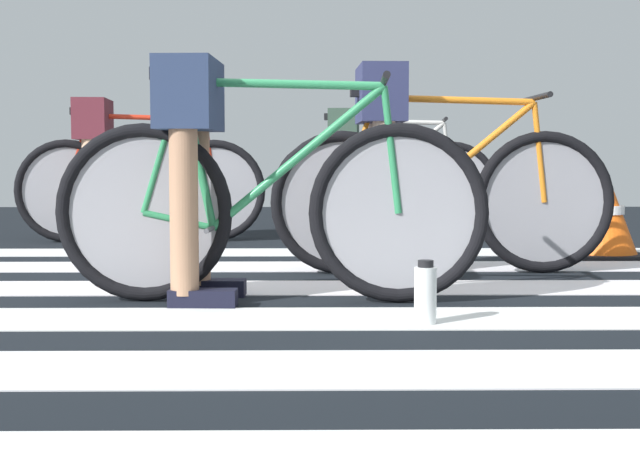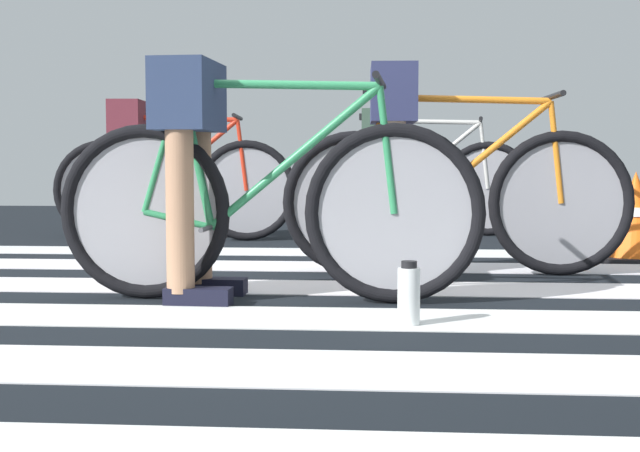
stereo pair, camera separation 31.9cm
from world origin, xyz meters
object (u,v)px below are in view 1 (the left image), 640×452
(bicycle_3_of_4, at_px, (140,187))
(cyclist_3_of_4, at_px, (94,150))
(bicycle_1_of_4, at_px, (269,206))
(cyclist_1_of_4, at_px, (191,146))
(bicycle_4_of_4, at_px, (384,184))
(water_bottle, at_px, (425,294))
(traffic_cone, at_px, (605,216))
(cyclist_2_of_4, at_px, (381,140))
(bicycle_2_of_4, at_px, (443,197))
(cyclist_4_of_4, at_px, (344,154))

(bicycle_3_of_4, distance_m, cyclist_3_of_4, 0.40)
(bicycle_1_of_4, bearing_deg, cyclist_3_of_4, 119.89)
(cyclist_1_of_4, bearing_deg, bicycle_4_of_4, 74.70)
(water_bottle, xyz_separation_m, traffic_cone, (1.34, 2.10, 0.13))
(cyclist_1_of_4, bearing_deg, bicycle_3_of_4, 108.01)
(cyclist_2_of_4, relative_size, bicycle_3_of_4, 0.60)
(cyclist_1_of_4, height_order, water_bottle, cyclist_1_of_4)
(cyclist_3_of_4, bearing_deg, bicycle_4_of_4, 13.54)
(bicycle_1_of_4, height_order, cyclist_2_of_4, cyclist_2_of_4)
(cyclist_1_of_4, height_order, bicycle_2_of_4, cyclist_1_of_4)
(bicycle_3_of_4, xyz_separation_m, cyclist_4_of_4, (1.45, 0.67, 0.24))
(bicycle_2_of_4, xyz_separation_m, bicycle_3_of_4, (-1.85, 1.74, 0.00))
(cyclist_1_of_4, bearing_deg, cyclist_3_of_4, 114.32)
(cyclist_1_of_4, height_order, cyclist_2_of_4, cyclist_2_of_4)
(cyclist_1_of_4, xyz_separation_m, cyclist_3_of_4, (-1.02, 2.58, 0.02))
(bicycle_1_of_4, relative_size, bicycle_4_of_4, 1.00)
(cyclist_4_of_4, bearing_deg, cyclist_1_of_4, -97.06)
(bicycle_1_of_4, distance_m, water_bottle, 0.79)
(cyclist_2_of_4, bearing_deg, cyclist_4_of_4, 90.30)
(bicycle_3_of_4, height_order, cyclist_3_of_4, cyclist_3_of_4)
(cyclist_1_of_4, xyz_separation_m, water_bottle, (0.87, -0.50, -0.52))
(bicycle_3_of_4, distance_m, water_bottle, 3.49)
(bicycle_2_of_4, height_order, cyclist_3_of_4, cyclist_3_of_4)
(bicycle_1_of_4, bearing_deg, bicycle_2_of_4, 49.27)
(water_bottle, height_order, traffic_cone, traffic_cone)
(bicycle_2_of_4, relative_size, bicycle_4_of_4, 1.00)
(bicycle_1_of_4, distance_m, bicycle_2_of_4, 1.21)
(bicycle_3_of_4, relative_size, traffic_cone, 3.42)
(cyclist_2_of_4, distance_m, cyclist_4_of_4, 2.42)
(bicycle_1_of_4, relative_size, cyclist_3_of_4, 1.75)
(bicycle_1_of_4, bearing_deg, water_bottle, -38.39)
(cyclist_4_of_4, xyz_separation_m, traffic_cone, (1.47, -1.67, -0.38))
(bicycle_1_of_4, relative_size, water_bottle, 7.77)
(cyclist_4_of_4, bearing_deg, water_bottle, -82.30)
(cyclist_1_of_4, bearing_deg, cyclist_2_of_4, 48.49)
(bicycle_2_of_4, xyz_separation_m, bicycle_4_of_4, (-0.09, 2.37, 0.00))
(cyclist_4_of_4, height_order, water_bottle, cyclist_4_of_4)
(bicycle_3_of_4, bearing_deg, water_bottle, -67.03)
(cyclist_2_of_4, height_order, bicycle_4_of_4, cyclist_2_of_4)
(bicycle_4_of_4, relative_size, cyclist_4_of_4, 1.80)
(bicycle_1_of_4, distance_m, cyclist_1_of_4, 0.39)
(bicycle_3_of_4, distance_m, bicycle_4_of_4, 1.87)
(bicycle_3_of_4, relative_size, cyclist_4_of_4, 1.80)
(cyclist_1_of_4, distance_m, bicycle_4_of_4, 3.41)
(bicycle_1_of_4, xyz_separation_m, cyclist_2_of_4, (0.52, 0.87, 0.28))
(bicycle_2_of_4, bearing_deg, cyclist_1_of_4, -144.66)
(cyclist_3_of_4, height_order, traffic_cone, cyclist_3_of_4)
(bicycle_1_of_4, relative_size, cyclist_2_of_4, 1.68)
(bicycle_2_of_4, bearing_deg, cyclist_2_of_4, -180.00)
(bicycle_1_of_4, xyz_separation_m, bicycle_4_of_4, (0.74, 3.25, 0.00))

